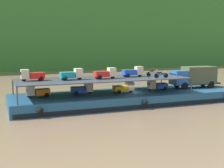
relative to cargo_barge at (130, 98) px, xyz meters
The scene contains 14 objects.
ground_plane 0.75m from the cargo_barge, 90.00° to the left, with size 400.00×400.00×0.00m, color #7F664C.
cargo_barge is the anchor object (origin of this frame).
covered_lorry 10.82m from the cargo_barge, ahead, with size 7.92×2.54×3.10m.
cargo_rack 4.66m from the cargo_barge, behind, with size 21.83×7.70×2.00m.
mini_truck_lower_stern 12.09m from the cargo_barge, behind, with size 2.77×1.25×1.38m.
mini_truck_lower_aft 6.56m from the cargo_barge, behind, with size 2.76×1.24×1.38m.
mini_truck_lower_mid 1.79m from the cargo_barge, 160.95° to the right, with size 2.75×1.22×1.38m.
mini_truck_lower_fore 4.41m from the cargo_barge, ahead, with size 2.78×1.27×1.38m.
mini_truck_upper_stern 13.03m from the cargo_barge, behind, with size 2.77×1.24×1.38m.
mini_truck_upper_mid 8.65m from the cargo_barge, behind, with size 2.77×1.24×1.38m.
mini_truck_upper_fore 5.06m from the cargo_barge, behind, with size 2.74×1.20×1.38m.
mini_truck_upper_bow 3.49m from the cargo_barge, 20.85° to the left, with size 2.78×1.26×1.38m.
motorcycle_upper_port 5.18m from the cargo_barge, 34.02° to the right, with size 1.90×0.55×0.87m.
motorcycle_upper_centre 4.72m from the cargo_barge, ahead, with size 1.90×0.55×0.87m.
Camera 1 is at (-16.74, -36.26, 7.73)m, focal length 48.48 mm.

